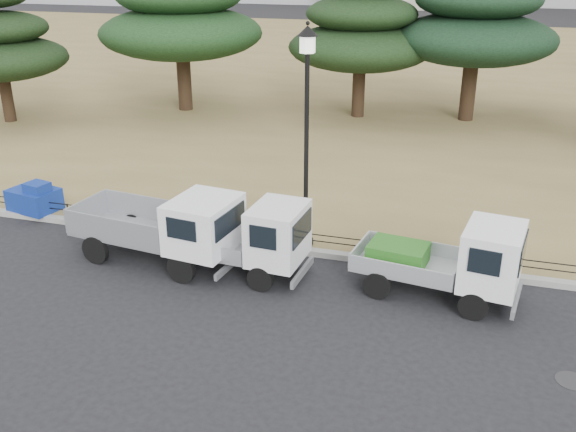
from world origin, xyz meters
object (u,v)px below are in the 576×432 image
(street_lamp, at_px, (307,103))
(truck_kei_rear, at_px, (449,260))
(truck_large, at_px, (164,224))
(truck_kei_front, at_px, (245,238))
(tarp_pile, at_px, (35,198))

(street_lamp, bearing_deg, truck_kei_rear, -22.34)
(truck_large, bearing_deg, truck_kei_front, 7.25)
(street_lamp, relative_size, tarp_pile, 3.58)
(truck_kei_front, relative_size, street_lamp, 0.65)
(truck_large, xyz_separation_m, street_lamp, (3.23, 1.74, 2.93))
(truck_kei_rear, relative_size, street_lamp, 0.68)
(tarp_pile, bearing_deg, street_lamp, -0.27)
(tarp_pile, bearing_deg, truck_large, -18.76)
(truck_kei_front, bearing_deg, tarp_pile, 170.54)
(truck_kei_front, relative_size, tarp_pile, 2.33)
(street_lamp, height_order, tarp_pile, street_lamp)
(truck_kei_front, xyz_separation_m, truck_kei_rear, (4.88, 0.18, 0.01))
(truck_kei_rear, height_order, street_lamp, street_lamp)
(truck_kei_rear, height_order, tarp_pile, truck_kei_rear)
(truck_large, relative_size, truck_kei_front, 1.23)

